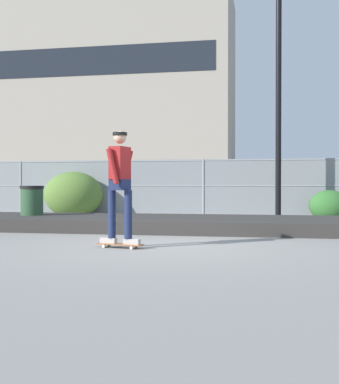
# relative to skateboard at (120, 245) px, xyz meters

# --- Properties ---
(ground_plane) EXTENTS (120.00, 120.00, 0.00)m
(ground_plane) POSITION_rel_skateboard_xyz_m (0.49, 0.28, -0.06)
(ground_plane) COLOR gray
(gravel_berm) EXTENTS (15.04, 2.90, 0.29)m
(gravel_berm) POSITION_rel_skateboard_xyz_m (0.49, 3.56, 0.09)
(gravel_berm) COLOR #33302D
(gravel_berm) RESTS_ON ground_plane
(skateboard) EXTENTS (0.82, 0.37, 0.07)m
(skateboard) POSITION_rel_skateboard_xyz_m (0.00, 0.00, 0.00)
(skateboard) COLOR #9E5B33
(skateboard) RESTS_ON ground_plane
(skater) EXTENTS (0.72, 0.62, 1.87)m
(skater) POSITION_rel_skateboard_xyz_m (-0.00, -0.00, 1.09)
(skater) COLOR #B2ADA8
(skater) RESTS_ON skateboard
(chain_fence) EXTENTS (24.69, 0.06, 1.85)m
(chain_fence) POSITION_rel_skateboard_xyz_m (0.49, 7.60, 0.88)
(chain_fence) COLOR gray
(chain_fence) RESTS_ON ground_plane
(street_lamp) EXTENTS (0.44, 0.44, 7.38)m
(street_lamp) POSITION_rel_skateboard_xyz_m (2.75, 6.45, 4.48)
(street_lamp) COLOR black
(street_lamp) RESTS_ON ground_plane
(parked_car_near) EXTENTS (4.42, 1.99, 1.66)m
(parked_car_near) POSITION_rel_skateboard_xyz_m (-2.45, 11.13, 0.78)
(parked_car_near) COLOR black
(parked_car_near) RESTS_ON ground_plane
(parked_car_mid) EXTENTS (4.56, 2.28, 1.66)m
(parked_car_mid) POSITION_rel_skateboard_xyz_m (4.18, 10.90, 0.78)
(parked_car_mid) COLOR silver
(parked_car_mid) RESTS_ON ground_plane
(library_building) EXTENTS (25.44, 10.88, 19.14)m
(library_building) POSITION_rel_skateboard_xyz_m (-13.30, 39.29, 9.52)
(library_building) COLOR #9E9384
(library_building) RESTS_ON ground_plane
(shrub_left) EXTENTS (1.90, 1.56, 1.47)m
(shrub_left) POSITION_rel_skateboard_xyz_m (-3.63, 7.14, 0.68)
(shrub_left) COLOR #567A33
(shrub_left) RESTS_ON ground_plane
(shrub_center) EXTENTS (1.16, 0.95, 0.90)m
(shrub_center) POSITION_rel_skateboard_xyz_m (4.22, 7.06, 0.39)
(shrub_center) COLOR #336B2D
(shrub_center) RESTS_ON ground_plane
(trash_bin) EXTENTS (0.59, 0.59, 1.03)m
(trash_bin) POSITION_rel_skateboard_xyz_m (-3.40, 3.77, 0.46)
(trash_bin) COLOR #2D5133
(trash_bin) RESTS_ON ground_plane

